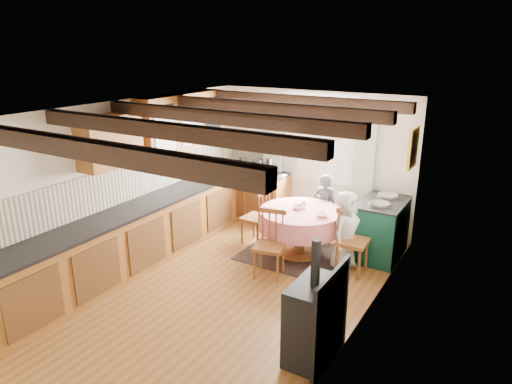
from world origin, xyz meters
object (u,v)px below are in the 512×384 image
Objects in this scene: dining_table at (300,233)px; child_far at (325,208)px; chair_right at (353,239)px; aga_range at (381,228)px; chair_left at (256,216)px; cast_iron_stove at (314,301)px; chair_near at (269,244)px; cup at (304,205)px; child_right at (345,231)px.

dining_table is 0.78m from child_far.
chair_right is 1.02× the size of aga_range.
cast_iron_stove is at bearing 46.49° from chair_left.
chair_right reaches higher than chair_near.
chair_left is 0.71× the size of cast_iron_stove.
cup is at bearing 72.61° from chair_near.
cast_iron_stove reaches higher than child_far.
chair_left is (-0.83, 0.06, 0.10)m from dining_table.
cast_iron_stove reaches higher than chair_near.
chair_left is 2.96m from cast_iron_stove.
chair_near reaches higher than aga_range.
child_far reaches higher than cup.
chair_near is at bearing 138.29° from child_right.
chair_near reaches higher than dining_table.
chair_near reaches higher than chair_left.
child_right is at bearing 30.43° from chair_near.
chair_near reaches higher than cup.
chair_right is 0.17m from child_right.
chair_left is 0.97× the size of aga_range.
chair_right is at bearing 98.51° from cast_iron_stove.
child_far is at bearing 44.76° from child_right.
cup reaches higher than dining_table.
chair_near is 1.00m from cup.
cast_iron_stove reaches higher than cup.
aga_range is (1.06, 0.64, 0.08)m from dining_table.
cup is at bearing 99.73° from chair_left.
dining_table is 1.31× the size of chair_left.
chair_left is at bearing 132.59° from cast_iron_stove.
dining_table is at bearing 70.71° from chair_near.
cast_iron_stove is 14.41× the size of cup.
dining_table is 2.44m from cast_iron_stove.
child_far is (0.91, 0.69, 0.10)m from chair_left.
chair_left is 10.24× the size of cup.
chair_near is 1.13m from chair_left.
child_far reaches higher than chair_near.
chair_left is at bearing -174.16° from cup.
child_far is 1.01m from child_right.
cup is at bearing 82.36° from child_right.
chair_near is at bearing 87.37° from child_far.
chair_right is 0.75m from aga_range.
chair_near is (-0.09, -0.80, 0.10)m from dining_table.
aga_range is at bearing 31.07° from dining_table.
cast_iron_stove is 1.14× the size of child_right.
chair_right is at bearing -5.10° from dining_table.
child_right reaches higher than chair_near.
chair_left is at bearing 91.91° from child_right.
child_far reaches higher than dining_table.
chair_right is at bearing -106.14° from child_right.
cup is at bearing -155.24° from aga_range.
chair_right is 10.85× the size of cup.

